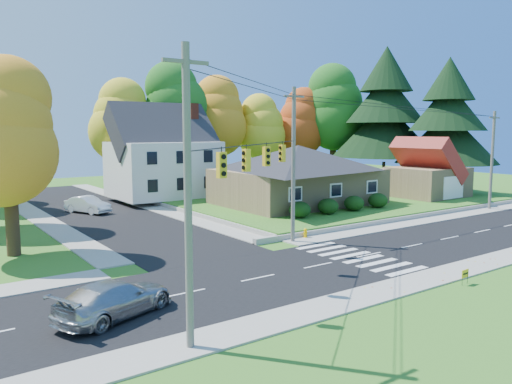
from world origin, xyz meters
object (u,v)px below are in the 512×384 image
silver_sedan (115,299)px  fire_hydrant (305,234)px  white_car (88,205)px  ranch_house (298,174)px

silver_sedan → fire_hydrant: size_ratio=7.14×
silver_sedan → white_car: size_ratio=1.13×
white_car → fire_hydrant: 20.93m
ranch_house → silver_sedan: (-23.56, -16.97, -2.52)m
ranch_house → white_car: (-16.92, 8.55, -2.51)m
fire_hydrant → ranch_house: bearing=52.2°
white_car → ranch_house: bearing=-50.6°
silver_sedan → fire_hydrant: 16.83m
ranch_house → silver_sedan: 29.15m
ranch_house → silver_sedan: size_ratio=2.91×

